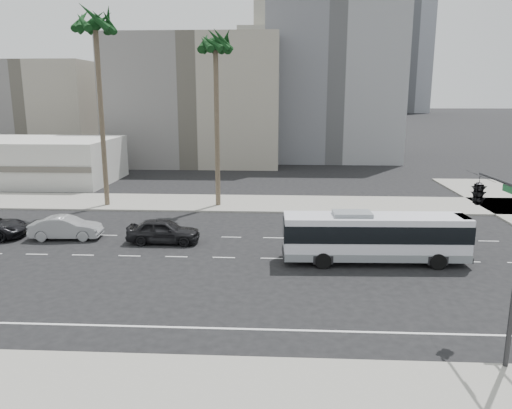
# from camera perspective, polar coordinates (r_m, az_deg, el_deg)

# --- Properties ---
(ground) EXTENTS (700.00, 700.00, 0.00)m
(ground) POSITION_cam_1_polar(r_m,az_deg,el_deg) (30.74, 1.84, -6.29)
(ground) COLOR black
(ground) RESTS_ON ground
(sidewalk_north) EXTENTS (120.00, 7.00, 0.15)m
(sidewalk_north) POSITION_cam_1_polar(r_m,az_deg,el_deg) (45.66, 2.28, 0.11)
(sidewalk_north) COLOR gray
(sidewalk_north) RESTS_ON ground
(commercial_low) EXTENTS (22.00, 12.16, 5.00)m
(commercial_low) POSITION_cam_1_polar(r_m,az_deg,el_deg) (63.42, -25.86, 4.61)
(commercial_low) COLOR beige
(commercial_low) RESTS_ON ground
(midrise_beige_west) EXTENTS (24.00, 18.00, 18.00)m
(midrise_beige_west) POSITION_cam_1_polar(r_m,az_deg,el_deg) (75.14, -6.70, 11.81)
(midrise_beige_west) COLOR gray
(midrise_beige_west) RESTS_ON ground
(midrise_gray_center) EXTENTS (20.00, 20.00, 26.00)m
(midrise_gray_center) POSITION_cam_1_polar(r_m,az_deg,el_deg) (81.47, 8.58, 14.63)
(midrise_gray_center) COLOR slate
(midrise_gray_center) RESTS_ON ground
(midrise_beige_far) EXTENTS (18.00, 16.00, 15.00)m
(midrise_beige_far) POSITION_cam_1_polar(r_m,az_deg,el_deg) (88.01, -23.30, 10.02)
(midrise_beige_far) COLOR gray
(midrise_beige_far) RESTS_ON ground
(civic_tower) EXTENTS (42.00, 42.00, 129.00)m
(civic_tower) POSITION_cam_1_polar(r_m,az_deg,el_deg) (280.57, 2.67, 18.52)
(civic_tower) COLOR #B5B19E
(civic_tower) RESTS_ON ground
(highrise_right) EXTENTS (26.00, 26.00, 70.00)m
(highrise_right) POSITION_cam_1_polar(r_m,az_deg,el_deg) (264.04, 13.40, 17.74)
(highrise_right) COLOR slate
(highrise_right) RESTS_ON ground
(highrise_far) EXTENTS (22.00, 22.00, 60.00)m
(highrise_far) POSITION_cam_1_polar(r_m,az_deg,el_deg) (297.96, 17.22, 15.94)
(highrise_far) COLOR slate
(highrise_far) RESTS_ON ground
(city_bus) EXTENTS (11.03, 2.81, 3.15)m
(city_bus) POSITION_cam_1_polar(r_m,az_deg,el_deg) (30.44, 13.61, -3.57)
(city_bus) COLOR silver
(city_bus) RESTS_ON ground
(car_a) EXTENTS (2.04, 4.97, 1.69)m
(car_a) POSITION_cam_1_polar(r_m,az_deg,el_deg) (34.27, -10.68, -3.03)
(car_a) COLOR black
(car_a) RESTS_ON ground
(car_b) EXTENTS (2.06, 4.99, 1.61)m
(car_b) POSITION_cam_1_polar(r_m,az_deg,el_deg) (37.12, -21.17, -2.53)
(car_b) COLOR #939497
(car_b) RESTS_ON ground
(traffic_signal) EXTENTS (3.15, 4.16, 6.87)m
(traffic_signal) POSITION_cam_1_polar(r_m,az_deg,el_deg) (22.19, 24.75, 0.47)
(traffic_signal) COLOR #262628
(traffic_signal) RESTS_ON ground
(palm_near) EXTENTS (4.54, 4.54, 15.31)m
(palm_near) POSITION_cam_1_polar(r_m,az_deg,el_deg) (44.02, -4.72, 17.68)
(palm_near) COLOR brown
(palm_near) RESTS_ON ground
(palm_mid) EXTENTS (5.56, 5.56, 17.16)m
(palm_mid) POSITION_cam_1_polar(r_m,az_deg,el_deg) (46.15, -18.13, 18.86)
(palm_mid) COLOR brown
(palm_mid) RESTS_ON ground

